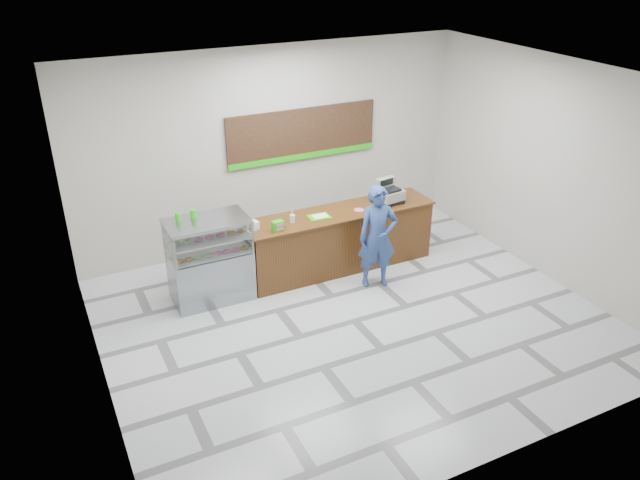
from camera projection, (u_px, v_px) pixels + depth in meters
name	position (u px, v px, depth m)	size (l,w,h in m)	color
floor	(355.00, 321.00, 9.15)	(7.00, 7.00, 0.00)	silver
back_wall	(273.00, 149.00, 10.77)	(7.00, 7.00, 0.00)	#BBB5AC
ceiling	(362.00, 81.00, 7.58)	(7.00, 7.00, 0.00)	silver
sales_counter	(339.00, 240.00, 10.38)	(3.26, 0.76, 1.03)	#5A3216
display_case	(210.00, 259.00, 9.43)	(1.22, 0.72, 1.33)	gray
menu_board	(303.00, 135.00, 10.87)	(2.80, 0.06, 0.90)	black
cash_register	(388.00, 194.00, 10.45)	(0.47, 0.49, 0.39)	black
card_terminal	(389.00, 205.00, 10.34)	(0.08, 0.15, 0.04)	black
serving_tray	(319.00, 217.00, 9.94)	(0.36, 0.27, 0.02)	#40CD07
napkin_box	(253.00, 225.00, 9.53)	(0.15, 0.15, 0.13)	white
straw_cup	(292.00, 219.00, 9.75)	(0.08, 0.08, 0.12)	silver
promo_box	(278.00, 226.00, 9.48)	(0.17, 0.12, 0.15)	#22C112
donut_decal	(359.00, 210.00, 10.20)	(0.17, 0.17, 0.00)	pink
green_cup_left	(178.00, 217.00, 9.09)	(0.08, 0.08, 0.12)	#22C112
green_cup_right	(193.00, 214.00, 9.17)	(0.09, 0.09, 0.14)	#22C112
customer	(378.00, 237.00, 9.74)	(0.61, 0.40, 1.68)	#2D4784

